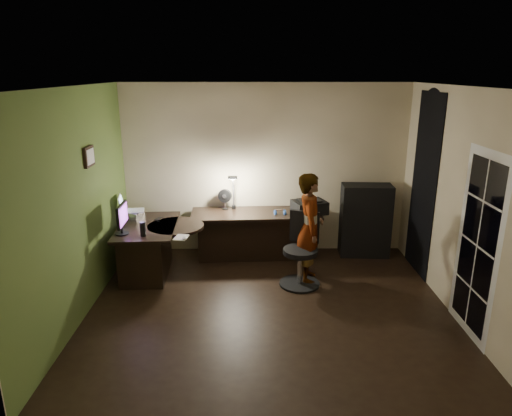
{
  "coord_description": "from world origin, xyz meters",
  "views": [
    {
      "loc": [
        -0.2,
        -5.13,
        2.87
      ],
      "look_at": [
        -0.15,
        1.05,
        1.0
      ],
      "focal_mm": 32.0,
      "sensor_mm": 36.0,
      "label": 1
    }
  ],
  "objects_px": {
    "desk_left": "(149,250)",
    "person": "(310,228)",
    "office_chair": "(300,251)",
    "cabinet": "(365,220)",
    "monitor": "(121,223)",
    "desk_right": "(256,235)"
  },
  "relations": [
    {
      "from": "desk_right",
      "to": "office_chair",
      "type": "xyz_separation_m",
      "value": [
        0.6,
        -0.98,
        0.13
      ]
    },
    {
      "from": "desk_right",
      "to": "cabinet",
      "type": "bearing_deg",
      "value": 0.98
    },
    {
      "from": "monitor",
      "to": "person",
      "type": "distance_m",
      "value": 2.56
    },
    {
      "from": "desk_right",
      "to": "office_chair",
      "type": "distance_m",
      "value": 1.16
    },
    {
      "from": "desk_right",
      "to": "person",
      "type": "xyz_separation_m",
      "value": [
        0.74,
        -0.81,
        0.4
      ]
    },
    {
      "from": "cabinet",
      "to": "person",
      "type": "xyz_separation_m",
      "value": [
        -1.0,
        -0.93,
        0.2
      ]
    },
    {
      "from": "monitor",
      "to": "person",
      "type": "bearing_deg",
      "value": 1.55
    },
    {
      "from": "office_chair",
      "to": "cabinet",
      "type": "bearing_deg",
      "value": 62.01
    },
    {
      "from": "desk_right",
      "to": "monitor",
      "type": "bearing_deg",
      "value": -154.83
    },
    {
      "from": "cabinet",
      "to": "office_chair",
      "type": "relative_size",
      "value": 1.15
    },
    {
      "from": "desk_right",
      "to": "person",
      "type": "relative_size",
      "value": 1.29
    },
    {
      "from": "desk_left",
      "to": "desk_right",
      "type": "bearing_deg",
      "value": 18.13
    },
    {
      "from": "desk_right",
      "to": "person",
      "type": "distance_m",
      "value": 1.17
    },
    {
      "from": "desk_left",
      "to": "monitor",
      "type": "distance_m",
      "value": 0.69
    },
    {
      "from": "desk_left",
      "to": "monitor",
      "type": "xyz_separation_m",
      "value": [
        -0.26,
        -0.36,
        0.53
      ]
    },
    {
      "from": "desk_left",
      "to": "person",
      "type": "bearing_deg",
      "value": -8.29
    },
    {
      "from": "person",
      "to": "cabinet",
      "type": "bearing_deg",
      "value": -43.74
    },
    {
      "from": "desk_left",
      "to": "office_chair",
      "type": "height_order",
      "value": "office_chair"
    },
    {
      "from": "desk_right",
      "to": "cabinet",
      "type": "height_order",
      "value": "cabinet"
    },
    {
      "from": "office_chair",
      "to": "person",
      "type": "xyz_separation_m",
      "value": [
        0.14,
        0.17,
        0.27
      ]
    },
    {
      "from": "cabinet",
      "to": "office_chair",
      "type": "height_order",
      "value": "cabinet"
    },
    {
      "from": "desk_left",
      "to": "desk_right",
      "type": "xyz_separation_m",
      "value": [
        1.55,
        0.6,
        -0.0
      ]
    }
  ]
}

